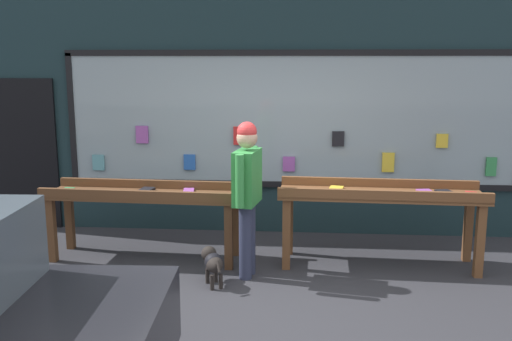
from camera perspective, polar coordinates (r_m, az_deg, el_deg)
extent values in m
plane|color=#2D2D33|center=(5.82, -0.42, -12.78)|extent=(40.00, 40.00, 0.00)
cube|color=#192D33|center=(7.74, 1.14, 6.89)|extent=(8.82, 0.20, 3.58)
cube|color=#8C9EA8|center=(7.62, 3.37, 5.07)|extent=(5.95, 0.03, 1.75)
cube|color=black|center=(7.58, 3.45, 11.67)|extent=(6.03, 0.06, 0.08)
cube|color=black|center=(7.76, 3.30, -1.37)|extent=(6.03, 0.06, 0.08)
cube|color=black|center=(8.24, -17.88, 5.01)|extent=(0.08, 0.06, 1.75)
cube|color=#5999A5|center=(8.16, -15.48, 0.78)|extent=(0.16, 0.03, 0.21)
cube|color=#994CA5|center=(7.90, -11.32, 3.54)|extent=(0.17, 0.03, 0.24)
cube|color=#2659B2|center=(7.81, -6.65, 0.84)|extent=(0.16, 0.03, 0.21)
cube|color=red|center=(7.65, -1.79, 3.50)|extent=(0.13, 0.03, 0.24)
cube|color=#994CA5|center=(7.66, 3.31, 0.65)|extent=(0.16, 0.03, 0.20)
cube|color=black|center=(7.62, 8.21, 3.16)|extent=(0.16, 0.03, 0.20)
cube|color=yellow|center=(7.74, 13.07, 0.80)|extent=(0.16, 0.03, 0.26)
cube|color=yellow|center=(7.82, 18.11, 2.84)|extent=(0.15, 0.03, 0.18)
cube|color=#338C4C|center=(8.05, 22.45, 0.35)|extent=(0.13, 0.03, 0.25)
cube|color=black|center=(8.59, -22.00, 1.52)|extent=(0.90, 0.04, 2.10)
cube|color=brown|center=(7.14, -19.76, -5.66)|extent=(0.09, 0.09, 0.76)
cube|color=brown|center=(6.49, -2.75, -6.65)|extent=(0.09, 0.09, 0.76)
cube|color=brown|center=(7.55, -18.14, -4.65)|extent=(0.09, 0.09, 0.76)
cube|color=brown|center=(6.94, -2.09, -5.46)|extent=(0.09, 0.09, 0.76)
cube|color=brown|center=(6.85, -11.17, -2.42)|extent=(2.33, 0.73, 0.04)
cube|color=brown|center=(6.57, -11.96, -2.49)|extent=(2.31, 0.15, 0.12)
cube|color=brown|center=(7.11, -10.47, -1.41)|extent=(2.31, 0.15, 0.12)
cube|color=#338C4C|center=(7.22, -18.50, -1.85)|extent=(0.15, 0.24, 0.02)
cube|color=orange|center=(6.87, -15.25, -2.32)|extent=(0.20, 0.25, 0.02)
cube|color=black|center=(6.94, -10.89, -1.93)|extent=(0.17, 0.23, 0.03)
cube|color=#994CA5|center=(6.83, -6.75, -2.04)|extent=(0.16, 0.24, 0.03)
cube|color=#5999A5|center=(6.44, -2.94, -2.78)|extent=(0.16, 0.18, 0.03)
cube|color=brown|center=(6.49, 3.06, -6.38)|extent=(0.09, 0.09, 0.82)
cube|color=brown|center=(6.70, 21.47, -6.60)|extent=(0.09, 0.09, 0.82)
cube|color=brown|center=(6.99, 3.35, -5.11)|extent=(0.09, 0.09, 0.82)
cube|color=brown|center=(7.18, 20.45, -5.35)|extent=(0.09, 0.09, 0.82)
cube|color=brown|center=(6.65, 12.36, -2.36)|extent=(2.33, 0.77, 0.04)
cube|color=brown|center=(6.33, 12.64, -2.48)|extent=(2.31, 0.15, 0.12)
cube|color=brown|center=(6.94, 12.14, -1.29)|extent=(2.31, 0.15, 0.12)
cube|color=silver|center=(6.45, 3.58, -2.19)|extent=(0.19, 0.22, 0.03)
cube|color=yellow|center=(6.58, 6.17, -2.06)|extent=(0.20, 0.25, 0.02)
cube|color=yellow|center=(6.70, 8.02, -1.81)|extent=(0.19, 0.25, 0.03)
cube|color=yellow|center=(6.42, 10.64, -2.47)|extent=(0.17, 0.21, 0.03)
cube|color=silver|center=(6.47, 12.53, -2.44)|extent=(0.14, 0.23, 0.02)
cube|color=black|center=(6.46, 15.05, -2.60)|extent=(0.17, 0.21, 0.02)
cube|color=#994CA5|center=(6.75, 16.55, -2.06)|extent=(0.18, 0.21, 0.03)
cube|color=black|center=(6.77, 18.36, -2.10)|extent=(0.20, 0.23, 0.03)
cube|color=red|center=(6.79, 20.68, -2.26)|extent=(0.19, 0.26, 0.03)
cylinder|color=#2D334C|center=(6.20, -1.07, -7.19)|extent=(0.14, 0.14, 0.82)
cylinder|color=#2D334C|center=(6.35, -0.69, -6.75)|extent=(0.14, 0.14, 0.82)
cube|color=#338C3F|center=(6.09, -0.89, -0.67)|extent=(0.29, 0.49, 0.58)
cylinder|color=#338C3F|center=(5.82, -1.64, -1.09)|extent=(0.09, 0.09, 0.55)
cylinder|color=#338C3F|center=(6.37, -0.22, -0.02)|extent=(0.09, 0.09, 0.55)
sphere|color=tan|center=(6.02, -0.91, 3.28)|extent=(0.22, 0.22, 0.22)
sphere|color=red|center=(6.01, -0.91, 3.91)|extent=(0.21, 0.21, 0.21)
ellipsoid|color=black|center=(6.07, -4.25, -9.22)|extent=(0.30, 0.37, 0.19)
ellipsoid|color=black|center=(6.06, -4.25, -9.14)|extent=(0.26, 0.25, 0.19)
sphere|color=black|center=(6.24, -4.73, -8.29)|extent=(0.17, 0.17, 0.17)
cylinder|color=black|center=(5.88, -3.76, -9.58)|extent=(0.07, 0.10, 0.12)
cylinder|color=black|center=(6.23, -4.04, -10.38)|extent=(0.04, 0.04, 0.16)
cylinder|color=black|center=(6.20, -4.88, -10.47)|extent=(0.04, 0.04, 0.16)
cylinder|color=black|center=(6.05, -3.55, -11.01)|extent=(0.04, 0.04, 0.16)
cylinder|color=black|center=(6.03, -4.41, -11.11)|extent=(0.04, 0.04, 0.16)
cylinder|color=black|center=(4.70, -16.52, -15.33)|extent=(0.61, 0.21, 0.60)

